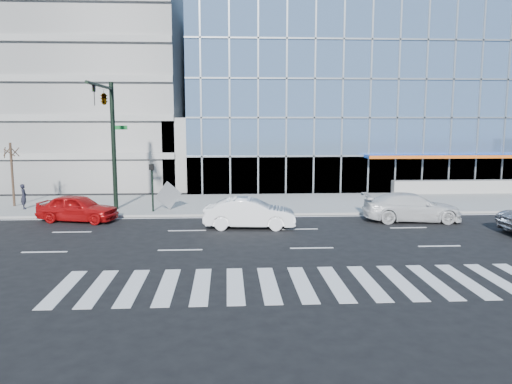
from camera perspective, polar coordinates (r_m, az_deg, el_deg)
ground at (r=26.99m, az=4.95°, el=-4.26°), size 160.00×160.00×0.00m
sidewalk at (r=34.77m, az=3.06°, el=-1.29°), size 120.00×8.00×0.15m
theatre_building at (r=55.07m, az=15.79°, el=9.67°), size 42.00×26.00×15.00m
parking_garage at (r=54.67m, az=-21.01°, el=12.08°), size 24.00×24.00×20.00m
ramp_block at (r=44.21m, az=-6.15°, el=4.53°), size 6.00×8.00×6.00m
tower_backdrop at (r=101.21m, az=-19.27°, el=18.14°), size 14.00×14.00×48.00m
traffic_signal at (r=31.46m, az=-16.66°, el=8.52°), size 1.14×5.74×8.00m
ped_signal_post at (r=31.57m, az=-11.79°, el=1.36°), size 0.30×0.33×3.00m
street_tree_near at (r=36.48m, az=-26.24°, el=4.18°), size 1.10×1.10×4.23m
white_suv at (r=30.26m, az=17.36°, el=-1.68°), size 5.73×2.65×1.62m
white_sedan at (r=27.07m, az=-0.72°, el=-2.43°), size 5.06×2.13×1.63m
red_sedan at (r=30.59m, az=-19.72°, el=-1.73°), size 4.91×2.90×1.57m
pedestrian at (r=35.32m, az=-25.00°, el=-0.47°), size 0.57×0.69×1.61m
tilted_panel at (r=32.19m, az=-9.97°, el=-0.39°), size 1.57×1.05×1.83m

